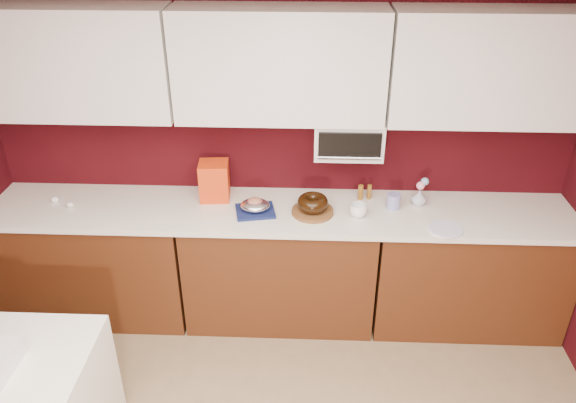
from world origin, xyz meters
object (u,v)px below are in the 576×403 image
(coffee_mug, at_px, (358,209))
(blue_jar, at_px, (393,201))
(pandoro_box, at_px, (214,181))
(flower_vase, at_px, (419,197))
(bundt_cake, at_px, (313,203))
(foil_ham_nest, at_px, (255,205))
(toaster_oven, at_px, (348,136))

(coffee_mug, xyz_separation_m, blue_jar, (0.24, 0.12, -0.00))
(pandoro_box, xyz_separation_m, coffee_mug, (0.99, -0.21, -0.08))
(flower_vase, bearing_deg, coffee_mug, -157.58)
(bundt_cake, bearing_deg, foil_ham_nest, -179.18)
(toaster_oven, xyz_separation_m, flower_vase, (0.50, -0.06, -0.41))
(blue_jar, bearing_deg, coffee_mug, -154.18)
(coffee_mug, distance_m, blue_jar, 0.27)
(pandoro_box, relative_size, blue_jar, 2.54)
(bundt_cake, height_order, blue_jar, bundt_cake)
(toaster_oven, xyz_separation_m, bundt_cake, (-0.23, -0.21, -0.39))
(foil_ham_nest, relative_size, coffee_mug, 1.82)
(foil_ham_nest, height_order, blue_jar, blue_jar)
(bundt_cake, distance_m, coffee_mug, 0.30)
(bundt_cake, relative_size, blue_jar, 1.94)
(bundt_cake, xyz_separation_m, flower_vase, (0.73, 0.15, -0.02))
(pandoro_box, bearing_deg, blue_jar, -8.81)
(pandoro_box, relative_size, coffee_mug, 2.52)
(foil_ham_nest, height_order, pandoro_box, pandoro_box)
(foil_ham_nest, relative_size, pandoro_box, 0.72)
(foil_ham_nest, relative_size, flower_vase, 1.58)
(foil_ham_nest, bearing_deg, pandoro_box, 147.93)
(coffee_mug, bearing_deg, foil_ham_nest, 178.11)
(foil_ham_nest, bearing_deg, coffee_mug, -1.89)
(flower_vase, bearing_deg, toaster_oven, 173.40)
(bundt_cake, bearing_deg, coffee_mug, -5.35)
(pandoro_box, height_order, blue_jar, pandoro_box)
(toaster_oven, relative_size, blue_jar, 4.21)
(bundt_cake, relative_size, pandoro_box, 0.76)
(foil_ham_nest, distance_m, flower_vase, 1.12)
(bundt_cake, height_order, flower_vase, flower_vase)
(coffee_mug, distance_m, flower_vase, 0.46)
(toaster_oven, xyz_separation_m, pandoro_box, (-0.91, -0.02, -0.34))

